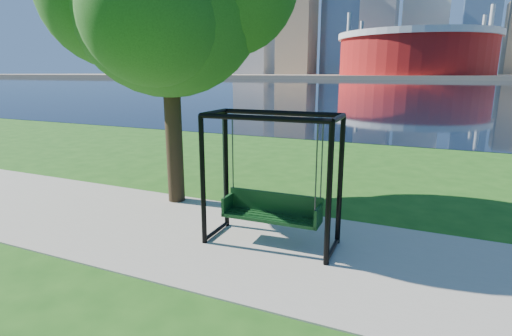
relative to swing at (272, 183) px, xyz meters
The scene contains 7 objects.
ground 1.41m from the swing, 152.85° to the left, with size 900.00×900.00×0.00m, color #1E5114.
path 1.38m from the swing, 162.17° to the right, with size 120.00×4.00×0.03m, color #9E937F.
river 102.32m from the swing, 90.34° to the left, with size 900.00×180.00×0.02m, color black.
far_bank 306.31m from the swing, 90.11° to the left, with size 900.00×228.00×2.00m, color #937F60.
stadium 235.90m from the swing, 92.58° to the left, with size 83.00×83.00×32.00m.
skyline 321.61m from the swing, 90.87° to the left, with size 392.00×66.00×96.50m.
swing is the anchor object (origin of this frame).
Camera 1 is at (3.31, -7.09, 3.27)m, focal length 28.00 mm.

